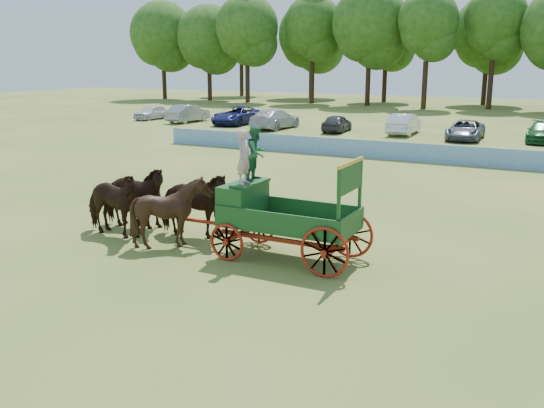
{
  "coord_description": "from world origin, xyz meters",
  "views": [
    {
      "loc": [
        11.12,
        -15.53,
        5.6
      ],
      "look_at": [
        2.8,
        0.39,
        1.3
      ],
      "focal_mm": 40.0,
      "sensor_mm": 36.0,
      "label": 1
    }
  ],
  "objects": [
    {
      "name": "ground",
      "position": [
        0.0,
        0.0,
        0.0
      ],
      "size": [
        160.0,
        160.0,
        0.0
      ],
      "primitive_type": "plane",
      "color": "olive",
      "rests_on": "ground"
    },
    {
      "name": "horse_lead_left",
      "position": [
        -2.23,
        -1.16,
        1.09
      ],
      "size": [
        2.64,
        1.33,
        2.17
      ],
      "primitive_type": "imported",
      "rotation": [
        0.0,
        0.0,
        1.51
      ],
      "color": "black",
      "rests_on": "ground"
    },
    {
      "name": "horse_wheel_left",
      "position": [
        0.17,
        -1.16,
        1.09
      ],
      "size": [
        2.03,
        1.82,
        2.17
      ],
      "primitive_type": "imported",
      "rotation": [
        0.0,
        0.0,
        1.54
      ],
      "color": "black",
      "rests_on": "ground"
    },
    {
      "name": "sponsor_banner",
      "position": [
        -1.0,
        18.0,
        0.53
      ],
      "size": [
        26.0,
        0.08,
        1.05
      ],
      "primitive_type": "cube",
      "color": "#2067B0",
      "rests_on": "ground"
    },
    {
      "name": "horse_lead_right",
      "position": [
        -2.23,
        -0.06,
        1.09
      ],
      "size": [
        2.73,
        1.57,
        2.17
      ],
      "primitive_type": "imported",
      "rotation": [
        0.0,
        0.0,
        1.73
      ],
      "color": "black",
      "rests_on": "ground"
    },
    {
      "name": "treeline",
      "position": [
        -5.96,
        60.37,
        9.2
      ],
      "size": [
        91.37,
        23.04,
        14.4
      ],
      "color": "#382314",
      "rests_on": "ground"
    },
    {
      "name": "parked_cars",
      "position": [
        -7.35,
        29.8,
        0.75
      ],
      "size": [
        41.07,
        7.14,
        1.63
      ],
      "color": "silver",
      "rests_on": "ground"
    },
    {
      "name": "farm_dray",
      "position": [
        3.12,
        -0.58,
        1.65
      ],
      "size": [
        6.0,
        2.0,
        3.73
      ],
      "color": "maroon",
      "rests_on": "ground"
    },
    {
      "name": "horse_wheel_right",
      "position": [
        0.17,
        -0.06,
        1.09
      ],
      "size": [
        2.74,
        1.6,
        2.17
      ],
      "primitive_type": "imported",
      "rotation": [
        0.0,
        0.0,
        1.75
      ],
      "color": "black",
      "rests_on": "ground"
    }
  ]
}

